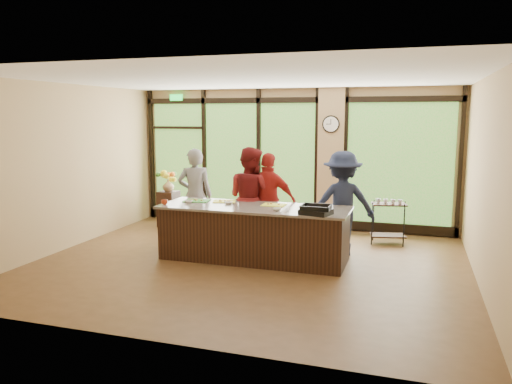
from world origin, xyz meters
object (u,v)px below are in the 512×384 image
Objects in this scene: island_base at (254,234)px; bar_cart at (389,217)px; cook_left at (195,195)px; roasting_pan at (316,212)px; cook_right at (342,203)px; flower_stand at (169,209)px.

island_base is 2.77m from bar_cart.
bar_cart is (2.12, 1.78, 0.08)m from island_base.
bar_cart is (3.57, 0.97, -0.39)m from cook_left.
cook_left reaches higher than bar_cart.
cook_left reaches higher than roasting_pan.
cook_right is 1.29m from bar_cart.
cook_left is 1.00× the size of cook_right.
cook_left is at bearing -177.30° from bar_cart.
flower_stand is 0.90× the size of bar_cart.
island_base is at bearing -152.44° from bar_cart.
cook_right reaches higher than island_base.
cook_left is 3.72m from bar_cart.
roasting_pan is at bearing -28.06° from flower_stand.
roasting_pan is (-0.24, -1.17, 0.05)m from cook_right.
cook_right reaches higher than flower_stand.
roasting_pan reaches higher than island_base.
roasting_pan is 2.40m from bar_cart.
cook_left is 2.32× the size of flower_stand.
island_base is 1.65m from cook_right.
flower_stand is at bearing -32.54° from cook_right.
cook_left is (-1.45, 0.81, 0.47)m from island_base.
roasting_pan reaches higher than flower_stand.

